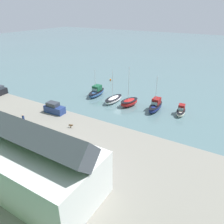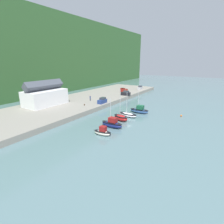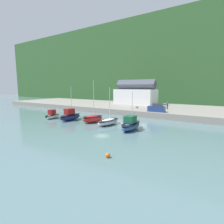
{
  "view_description": "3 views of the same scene",
  "coord_description": "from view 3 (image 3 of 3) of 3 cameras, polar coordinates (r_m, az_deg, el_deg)",
  "views": [
    {
      "loc": [
        -22.95,
        41.82,
        20.53
      ],
      "look_at": [
        -2.5,
        7.69,
        1.3
      ],
      "focal_mm": 35.0,
      "sensor_mm": 36.0,
      "label": 1
    },
    {
      "loc": [
        -44.92,
        -23.4,
        16.88
      ],
      "look_at": [
        -0.9,
        4.82,
        1.44
      ],
      "focal_mm": 28.0,
      "sensor_mm": 36.0,
      "label": 2
    },
    {
      "loc": [
        21.08,
        -28.73,
        7.74
      ],
      "look_at": [
        -2.72,
        8.3,
        1.39
      ],
      "focal_mm": 28.0,
      "sensor_mm": 36.0,
      "label": 3
    }
  ],
  "objects": [
    {
      "name": "ground_plane",
      "position": [
        36.46,
        -3.46,
        -4.06
      ],
      "size": [
        320.0,
        320.0,
        0.0
      ],
      "primitive_type": "plane",
      "color": "slate"
    },
    {
      "name": "hillside_backdrop",
      "position": [
        106.39,
        21.79,
        14.35
      ],
      "size": [
        240.0,
        50.27,
        40.35
      ],
      "color": "#335B2D",
      "rests_on": "ground_plane"
    },
    {
      "name": "quay_promenade",
      "position": [
        58.16,
        11.24,
        1.15
      ],
      "size": [
        115.5,
        25.62,
        1.5
      ],
      "color": "gray",
      "rests_on": "ground_plane"
    },
    {
      "name": "harbor_clubhouse",
      "position": [
        64.6,
        7.73,
        5.47
      ],
      "size": [
        14.54,
        8.11,
        8.85
      ],
      "color": "white",
      "rests_on": "quay_promenade"
    },
    {
      "name": "moored_boat_0",
      "position": [
        45.35,
        -18.87,
        -1.04
      ],
      "size": [
        2.15,
        4.42,
        2.23
      ],
      "rotation": [
        0.0,
        0.0,
        0.11
      ],
      "color": "white",
      "rests_on": "ground_plane"
    },
    {
      "name": "moored_boat_1",
      "position": [
        41.82,
        -13.48,
        -1.25
      ],
      "size": [
        2.05,
        6.12,
        7.82
      ],
      "rotation": [
        0.0,
        0.0,
        0.0
      ],
      "color": "navy",
      "rests_on": "ground_plane"
    },
    {
      "name": "moored_boat_2",
      "position": [
        38.4,
        -6.34,
        -2.14
      ],
      "size": [
        3.79,
        5.44,
        9.12
      ],
      "rotation": [
        0.0,
        0.0,
        -0.29
      ],
      "color": "red",
      "rests_on": "ground_plane"
    },
    {
      "name": "moored_boat_3",
      "position": [
        35.9,
        -1.2,
        -3.15
      ],
      "size": [
        2.76,
        6.24,
        7.7
      ],
      "rotation": [
        0.0,
        0.0,
        -0.07
      ],
      "color": "white",
      "rests_on": "ground_plane"
    },
    {
      "name": "moored_boat_4",
      "position": [
        31.84,
        6.12,
        -4.11
      ],
      "size": [
        2.59,
        6.43,
        6.89
      ],
      "rotation": [
        0.0,
        0.0,
        0.04
      ],
      "color": "#33568E",
      "rests_on": "ground_plane"
    },
    {
      "name": "parked_car_0",
      "position": [
        45.47,
        14.39,
        1.24
      ],
      "size": [
        4.28,
        2.0,
        2.16
      ],
      "rotation": [
        0.0,
        0.0,
        1.62
      ],
      "color": "navy",
      "rests_on": "quay_promenade"
    },
    {
      "name": "person_on_quay",
      "position": [
        51.47,
        17.64,
        2.1
      ],
      "size": [
        0.4,
        0.4,
        2.14
      ],
      "color": "#232838",
      "rests_on": "quay_promenade"
    },
    {
      "name": "dog_on_quay",
      "position": [
        50.71,
        8.19,
        1.58
      ],
      "size": [
        0.88,
        0.51,
        0.68
      ],
      "rotation": [
        0.0,
        0.0,
        1.85
      ],
      "color": "brown",
      "rests_on": "quay_promenade"
    },
    {
      "name": "mooring_buoy_0",
      "position": [
        19.82,
        -1.38,
        -13.94
      ],
      "size": [
        0.54,
        0.54,
        0.54
      ],
      "color": "orange",
      "rests_on": "ground_plane"
    }
  ]
}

